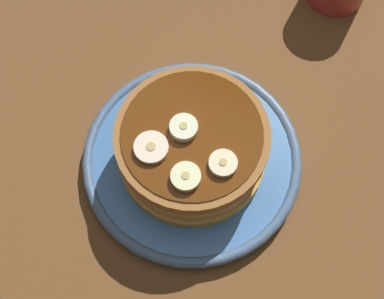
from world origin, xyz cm
name	(u,v)px	position (x,y,z in cm)	size (l,w,h in cm)	color
ground_plane	(192,168)	(0.00, 0.00, -1.50)	(140.00, 140.00, 3.00)	brown
plate	(192,159)	(0.00, 0.00, 1.09)	(23.59, 23.59, 2.02)	#3F72B2
pancake_stack	(194,149)	(-0.14, -0.33, 4.79)	(16.05, 15.57, 6.26)	gold
banana_slice_0	(182,130)	(-0.25, 0.92, 8.25)	(2.77, 2.77, 1.02)	#EFF3C6
banana_slice_1	(151,148)	(-3.28, 2.61, 8.14)	(3.33, 3.33, 0.79)	#F8E5C1
banana_slice_2	(186,177)	(-4.26, -1.71, 8.22)	(2.86, 2.86, 0.96)	#F1F3B6
banana_slice_3	(223,164)	(-1.38, -4.09, 8.17)	(2.74, 2.74, 0.86)	#F4E5B6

